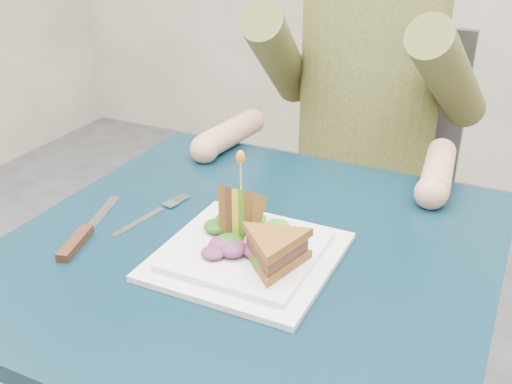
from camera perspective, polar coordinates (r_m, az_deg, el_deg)
The scene contains 12 objects.
table at distance 1.00m, azimuth -0.56°, elevation -8.85°, with size 0.75×0.75×0.73m.
chair at distance 1.67m, azimuth 10.83°, elevation 1.61°, with size 0.42×0.40×0.93m.
diner at distance 1.45m, azimuth 10.85°, elevation 13.44°, with size 0.54×0.59×0.74m.
plate at distance 0.92m, azimuth -0.80°, elevation -5.92°, with size 0.26×0.26×0.02m.
sandwich_flat at distance 0.86m, azimuth 1.74°, elevation -5.55°, with size 0.17×0.17×0.05m.
sandwich_upright at distance 0.94m, azimuth -1.41°, elevation -1.80°, with size 0.08×0.13×0.13m.
fork at distance 1.05m, azimuth -10.04°, elevation -2.21°, with size 0.05×0.18×0.01m.
knife at distance 1.01m, azimuth -16.35°, elevation -4.13°, with size 0.08×0.22×0.02m.
toothpick at distance 0.91m, azimuth -1.46°, elevation 1.73°, with size 0.00×0.00×0.06m, color tan.
toothpick_frill at distance 0.90m, azimuth -1.48°, elevation 3.34°, with size 0.01×0.01×0.02m, color orange.
lettuce_spill at distance 0.91m, azimuth -0.25°, elevation -4.57°, with size 0.15×0.13×0.02m, color #337A14, non-canonical shape.
onion_ring at distance 0.90m, azimuth 0.19°, elevation -4.59°, with size 0.04×0.04×0.01m, color #9E4C7A.
Camera 1 is at (0.36, -0.73, 1.23)m, focal length 42.00 mm.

